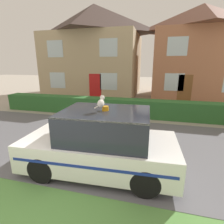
{
  "coord_description": "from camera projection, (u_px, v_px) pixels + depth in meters",
  "views": [
    {
      "loc": [
        2.13,
        -1.87,
        2.82
      ],
      "look_at": [
        0.52,
        4.4,
        1.05
      ],
      "focal_mm": 28.0,
      "sensor_mm": 36.0,
      "label": 1
    }
  ],
  "objects": [
    {
      "name": "police_car",
      "position": [
        102.0,
        142.0,
        4.65
      ],
      "size": [
        4.1,
        2.03,
        1.8
      ],
      "rotation": [
        0.0,
        0.0,
        3.19
      ],
      "color": "black",
      "rests_on": "road_strip"
    },
    {
      "name": "road_strip",
      "position": [
        96.0,
        141.0,
        6.64
      ],
      "size": [
        28.0,
        5.45,
        0.01
      ],
      "primitive_type": "cube",
      "color": "#5B5B60",
      "rests_on": "ground"
    },
    {
      "name": "garden_hedge",
      "position": [
        130.0,
        108.0,
        9.77
      ],
      "size": [
        15.58,
        0.86,
        0.96
      ],
      "primitive_type": "cube",
      "color": "#2D662D",
      "rests_on": "ground"
    },
    {
      "name": "house_left",
      "position": [
        95.0,
        50.0,
        16.55
      ],
      "size": [
        8.55,
        6.76,
        8.05
      ],
      "color": "tan",
      "rests_on": "ground"
    },
    {
      "name": "cat",
      "position": [
        101.0,
        102.0,
        4.23
      ],
      "size": [
        0.2,
        0.32,
        0.29
      ],
      "rotation": [
        0.0,
        0.0,
        1.49
      ],
      "color": "silver",
      "rests_on": "police_car"
    },
    {
      "name": "house_right",
      "position": [
        199.0,
        52.0,
        14.6
      ],
      "size": [
        7.57,
        5.83,
        7.47
      ],
      "color": "#A86B4C",
      "rests_on": "ground"
    }
  ]
}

